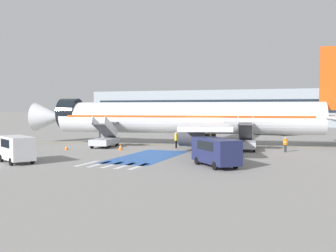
% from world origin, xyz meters
% --- Properties ---
extents(ground_plane, '(600.00, 600.00, 0.00)m').
position_xyz_m(ground_plane, '(0.00, 0.00, 0.00)').
color(ground_plane, gray).
extents(apron_leadline_yellow, '(76.27, 10.91, 0.01)m').
position_xyz_m(apron_leadline_yellow, '(-1.60, 0.65, 0.00)').
color(apron_leadline_yellow, gold).
rests_on(apron_leadline_yellow, ground_plane).
extents(apron_stand_patch_blue, '(4.86, 11.75, 0.01)m').
position_xyz_m(apron_stand_patch_blue, '(-1.60, -11.68, 0.00)').
color(apron_stand_patch_blue, '#2856A8').
rests_on(apron_stand_patch_blue, ground_plane).
extents(apron_walkway_bar_0, '(0.44, 3.60, 0.01)m').
position_xyz_m(apron_walkway_bar_0, '(-4.60, -17.80, 0.00)').
color(apron_walkway_bar_0, silver).
rests_on(apron_walkway_bar_0, ground_plane).
extents(apron_walkway_bar_1, '(0.44, 3.60, 0.01)m').
position_xyz_m(apron_walkway_bar_1, '(-3.40, -17.80, 0.00)').
color(apron_walkway_bar_1, silver).
rests_on(apron_walkway_bar_1, ground_plane).
extents(apron_walkway_bar_2, '(0.44, 3.60, 0.01)m').
position_xyz_m(apron_walkway_bar_2, '(-2.20, -17.80, 0.00)').
color(apron_walkway_bar_2, silver).
rests_on(apron_walkway_bar_2, ground_plane).
extents(apron_walkway_bar_3, '(0.44, 3.60, 0.01)m').
position_xyz_m(apron_walkway_bar_3, '(-1.00, -17.80, 0.00)').
color(apron_walkway_bar_3, silver).
rests_on(apron_walkway_bar_3, ground_plane).
extents(apron_walkway_bar_4, '(0.44, 3.60, 0.01)m').
position_xyz_m(apron_walkway_bar_4, '(0.20, -17.80, 0.00)').
color(apron_walkway_bar_4, silver).
rests_on(apron_walkway_bar_4, ground_plane).
extents(airliner, '(43.33, 32.05, 11.84)m').
position_xyz_m(airliner, '(-0.94, 0.75, 3.48)').
color(airliner, silver).
rests_on(airliner, ground_plane).
extents(boarding_stairs_forward, '(2.85, 5.45, 3.79)m').
position_xyz_m(boarding_stairs_forward, '(-9.95, -5.08, 0.96)').
color(boarding_stairs_forward, '#ADB2BA').
rests_on(boarding_stairs_forward, ground_plane).
extents(boarding_stairs_aft, '(2.85, 5.45, 3.86)m').
position_xyz_m(boarding_stairs_aft, '(6.38, -2.78, 0.97)').
color(boarding_stairs_aft, '#ADB2BA').
rests_on(boarding_stairs_aft, ground_plane).
extents(fuel_tanker, '(10.26, 3.37, 3.61)m').
position_xyz_m(fuel_tanker, '(5.08, 23.80, 1.83)').
color(fuel_tanker, '#38383D').
rests_on(fuel_tanker, ground_plane).
extents(service_van_1, '(4.68, 3.88, 2.27)m').
position_xyz_m(service_van_1, '(-10.48, -19.50, 1.35)').
color(service_van_1, silver).
rests_on(service_van_1, ground_plane).
extents(service_van_2, '(4.75, 5.02, 2.27)m').
position_xyz_m(service_van_2, '(6.03, -15.80, 1.35)').
color(service_van_2, '#1E234C').
rests_on(service_van_2, ground_plane).
extents(ground_crew_0, '(0.48, 0.45, 1.59)m').
position_xyz_m(ground_crew_0, '(10.65, -3.16, 0.91)').
color(ground_crew_0, '#2D2D33').
rests_on(ground_crew_0, ground_plane).
extents(ground_crew_1, '(0.26, 0.44, 1.86)m').
position_xyz_m(ground_crew_1, '(-1.60, -3.18, 1.08)').
color(ground_crew_1, black).
rests_on(ground_crew_1, ground_plane).
extents(ground_crew_2, '(0.43, 0.49, 1.81)m').
position_xyz_m(ground_crew_2, '(2.57, -3.48, 1.05)').
color(ground_crew_2, '#191E38').
rests_on(ground_crew_2, ground_plane).
extents(traffic_cone_0, '(0.56, 0.56, 0.62)m').
position_xyz_m(traffic_cone_0, '(-6.81, -7.19, 0.31)').
color(traffic_cone_0, orange).
rests_on(traffic_cone_0, ground_plane).
extents(traffic_cone_1, '(0.46, 0.46, 0.51)m').
position_xyz_m(traffic_cone_1, '(-18.47, -8.85, 0.25)').
color(traffic_cone_1, orange).
rests_on(traffic_cone_1, ground_plane).
extents(traffic_cone_2, '(0.43, 0.43, 0.48)m').
position_xyz_m(traffic_cone_2, '(-12.59, -9.16, 0.24)').
color(traffic_cone_2, orange).
rests_on(traffic_cone_2, ground_plane).
extents(terminal_building, '(106.35, 12.10, 9.47)m').
position_xyz_m(terminal_building, '(5.82, 61.40, 4.74)').
color(terminal_building, '#89939E').
rests_on(terminal_building, ground_plane).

